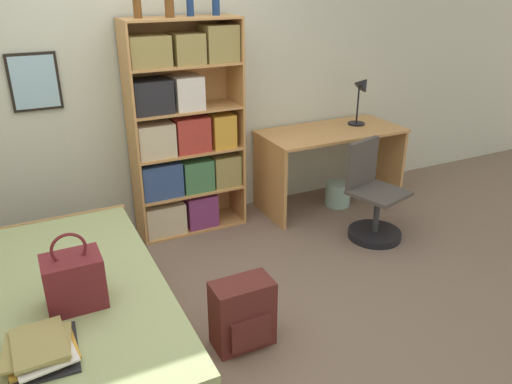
{
  "coord_description": "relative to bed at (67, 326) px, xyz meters",
  "views": [
    {
      "loc": [
        -0.78,
        -2.47,
        2.04
      ],
      "look_at": [
        0.54,
        0.19,
        0.75
      ],
      "focal_mm": 35.0,
      "sensor_mm": 36.0,
      "label": 1
    }
  ],
  "objects": [
    {
      "name": "desk",
      "position": [
        2.53,
        1.16,
        0.28
      ],
      "size": [
        1.32,
        0.63,
        0.74
      ],
      "color": "tan",
      "rests_on": "ground_plane"
    },
    {
      "name": "bottle_green",
      "position": [
        0.87,
        1.31,
        1.59
      ],
      "size": [
        0.06,
        0.06,
        0.2
      ],
      "color": "brown",
      "rests_on": "bookcase"
    },
    {
      "name": "wall_back",
      "position": [
        0.72,
        1.53,
        1.06
      ],
      "size": [
        10.0,
        0.09,
        2.6
      ],
      "color": "beige",
      "rests_on": "ground_plane"
    },
    {
      "name": "bottle_blue",
      "position": [
        1.48,
        1.31,
        1.6
      ],
      "size": [
        0.06,
        0.06,
        0.21
      ],
      "color": "navy",
      "rests_on": "bookcase"
    },
    {
      "name": "book_stack_on_bed",
      "position": [
        -0.13,
        -0.51,
        0.28
      ],
      "size": [
        0.34,
        0.38,
        0.08
      ],
      "color": "#232328",
      "rests_on": "bed"
    },
    {
      "name": "bed",
      "position": [
        0.0,
        0.0,
        0.0
      ],
      "size": [
        1.1,
        1.93,
        0.49
      ],
      "color": "tan",
      "rests_on": "ground_plane"
    },
    {
      "name": "waste_bin",
      "position": [
        2.6,
        1.1,
        -0.13
      ],
      "size": [
        0.24,
        0.24,
        0.23
      ],
      "color": "#99C1B2",
      "rests_on": "ground_plane"
    },
    {
      "name": "backpack",
      "position": [
        0.94,
        -0.3,
        -0.03
      ],
      "size": [
        0.36,
        0.23,
        0.43
      ],
      "color": "#56231E",
      "rests_on": "ground_plane"
    },
    {
      "name": "desk_chair",
      "position": [
        2.49,
        0.45,
        0.02
      ],
      "size": [
        0.5,
        0.5,
        0.82
      ],
      "color": "black",
      "rests_on": "ground_plane"
    },
    {
      "name": "desk_lamp",
      "position": [
        2.88,
        1.22,
        0.81
      ],
      "size": [
        0.21,
        0.16,
        0.47
      ],
      "color": "black",
      "rests_on": "desk"
    },
    {
      "name": "bottle_clear",
      "position": [
        1.27,
        1.31,
        1.61
      ],
      "size": [
        0.06,
        0.06,
        0.24
      ],
      "color": "navy",
      "rests_on": "bookcase"
    },
    {
      "name": "handbag",
      "position": [
        0.07,
        -0.18,
        0.39
      ],
      "size": [
        0.29,
        0.21,
        0.41
      ],
      "color": "maroon",
      "rests_on": "bed"
    },
    {
      "name": "bookcase",
      "position": [
        1.15,
        1.3,
        0.6
      ],
      "size": [
        0.91,
        0.35,
        1.76
      ],
      "color": "tan",
      "rests_on": "ground_plane"
    },
    {
      "name": "ground_plane",
      "position": [
        0.73,
        -0.02,
        -0.24
      ],
      "size": [
        14.0,
        14.0,
        0.0
      ],
      "primitive_type": "plane",
      "color": "#756051"
    },
    {
      "name": "bottle_brown",
      "position": [
        1.1,
        1.26,
        1.59
      ],
      "size": [
        0.07,
        0.07,
        0.18
      ],
      "color": "brown",
      "rests_on": "bookcase"
    }
  ]
}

